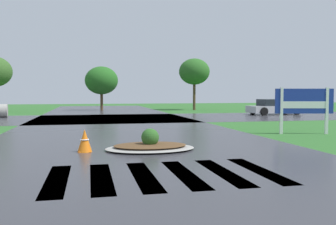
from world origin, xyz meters
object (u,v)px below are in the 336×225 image
at_px(estate_billboard, 304,103).
at_px(traffic_cone, 85,141).
at_px(median_island, 150,146).
at_px(car_white_sedan, 274,107).

bearing_deg(estate_billboard, traffic_cone, 30.73).
relative_size(estate_billboard, median_island, 0.88).
bearing_deg(car_white_sedan, estate_billboard, -117.82).
xyz_separation_m(car_white_sedan, traffic_cone, (-15.31, -16.70, -0.26)).
bearing_deg(estate_billboard, median_island, 35.42).
relative_size(median_island, car_white_sedan, 0.61).
bearing_deg(median_island, car_white_sedan, 51.51).
distance_m(estate_billboard, car_white_sedan, 14.97).
height_order(estate_billboard, median_island, estate_billboard).
bearing_deg(median_island, traffic_cone, 179.04).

